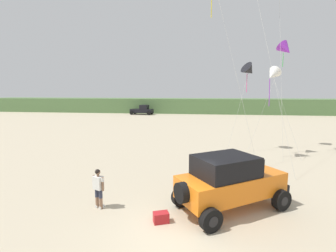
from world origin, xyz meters
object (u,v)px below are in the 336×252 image
object	(u,v)px
cooler_box	(161,217)
kite_black_sled	(273,75)
jeep	(230,181)
kite_green_box	(249,70)
distant_pickup	(142,110)
person_watching	(98,186)
kite_yellow_diamond	(286,49)

from	to	relation	value
cooler_box	kite_black_sled	xyz separation A→B (m)	(6.57, 10.89, 5.81)
cooler_box	kite_black_sled	distance (m)	13.98
jeep	kite_green_box	size ratio (longest dim) A/B	0.68
cooler_box	distant_pickup	size ratio (longest dim) A/B	0.12
person_watching	distant_pickup	bearing A→B (deg)	101.19
jeep	distant_pickup	xyz separation A→B (m)	(-13.28, 39.49, -0.26)
person_watching	kite_yellow_diamond	distance (m)	18.32
jeep	kite_yellow_diamond	distance (m)	15.06
person_watching	kite_black_sled	size ratio (longest dim) A/B	0.25
distant_pickup	kite_black_sled	size ratio (longest dim) A/B	0.71
distant_pickup	kite_green_box	distance (m)	33.17
person_watching	distant_pickup	world-z (taller)	distant_pickup
person_watching	kite_yellow_diamond	world-z (taller)	kite_yellow_diamond
cooler_box	kite_yellow_diamond	bearing A→B (deg)	37.31
jeep	distant_pickup	size ratio (longest dim) A/B	1.04
person_watching	cooler_box	world-z (taller)	person_watching
kite_black_sled	cooler_box	bearing A→B (deg)	-121.11
distant_pickup	kite_green_box	world-z (taller)	kite_green_box
kite_green_box	kite_yellow_diamond	size ratio (longest dim) A/B	0.80
jeep	kite_yellow_diamond	bearing A→B (deg)	65.23
distant_pickup	kite_green_box	size ratio (longest dim) A/B	0.66
person_watching	kite_green_box	bearing A→B (deg)	55.67
kite_yellow_diamond	jeep	bearing A→B (deg)	-114.77
cooler_box	kite_green_box	bearing A→B (deg)	45.77
kite_green_box	kite_black_sled	xyz separation A→B (m)	(1.42, -1.41, -0.45)
jeep	cooler_box	xyz separation A→B (m)	(-2.61, -1.44, -1.01)
jeep	kite_yellow_diamond	size ratio (longest dim) A/B	0.55
cooler_box	kite_yellow_diamond	distance (m)	17.75
jeep	kite_black_sled	bearing A→B (deg)	67.27
person_watching	kite_yellow_diamond	bearing A→B (deg)	49.46
kite_green_box	kite_black_sled	bearing A→B (deg)	-44.88
person_watching	cooler_box	xyz separation A→B (m)	(2.73, -0.77, -0.75)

